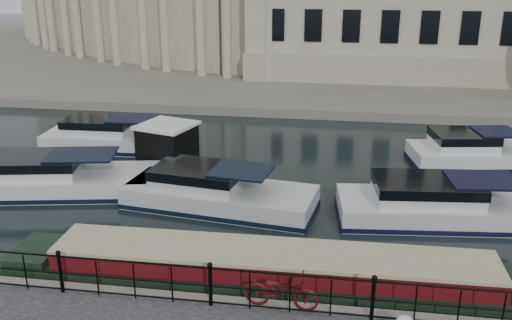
{
  "coord_description": "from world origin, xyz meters",
  "views": [
    {
      "loc": [
        3.03,
        -14.34,
        8.81
      ],
      "look_at": [
        0.5,
        2.0,
        3.0
      ],
      "focal_mm": 40.0,
      "sensor_mm": 36.0,
      "label": 1
    }
  ],
  "objects": [
    {
      "name": "ground_plane",
      "position": [
        0.0,
        0.0,
        0.0
      ],
      "size": [
        160.0,
        160.0,
        0.0
      ],
      "primitive_type": "plane",
      "color": "black",
      "rests_on": "ground"
    },
    {
      "name": "cabin_cruisers",
      "position": [
        -0.67,
        7.14,
        0.37
      ],
      "size": [
        24.99,
        10.1,
        1.99
      ],
      "color": "silver",
      "rests_on": "ground_plane"
    },
    {
      "name": "railing",
      "position": [
        0.0,
        -2.25,
        1.2
      ],
      "size": [
        24.14,
        0.14,
        1.22
      ],
      "color": "black",
      "rests_on": "near_quay"
    },
    {
      "name": "bicycle",
      "position": [
        1.78,
        -2.1,
        1.04
      ],
      "size": [
        1.9,
        0.76,
        0.98
      ],
      "primitive_type": "imported",
      "rotation": [
        0.0,
        0.0,
        1.51
      ],
      "color": "#4D0D13",
      "rests_on": "near_quay"
    },
    {
      "name": "far_bank",
      "position": [
        0.0,
        39.0,
        0.28
      ],
      "size": [
        120.0,
        42.0,
        0.55
      ],
      "primitive_type": "cube",
      "color": "#6B665B",
      "rests_on": "ground_plane"
    },
    {
      "name": "harbour_hut",
      "position": [
        -4.44,
        8.55,
        0.95
      ],
      "size": [
        3.61,
        3.28,
        2.19
      ],
      "rotation": [
        0.0,
        0.0,
        -0.29
      ],
      "color": "#6B665B",
      "rests_on": "ground_plane"
    },
    {
      "name": "narrowboat",
      "position": [
        1.31,
        -0.39,
        0.37
      ],
      "size": [
        15.42,
        2.28,
        1.56
      ],
      "rotation": [
        0.0,
        0.0,
        0.01
      ],
      "color": "black",
      "rests_on": "ground_plane"
    }
  ]
}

